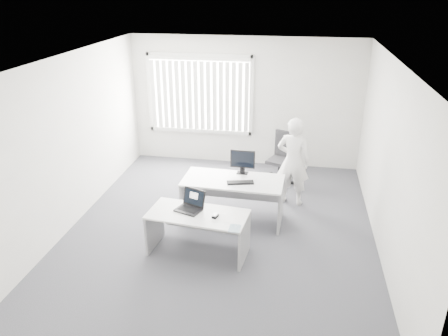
% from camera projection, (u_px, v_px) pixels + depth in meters
% --- Properties ---
extents(ground, '(6.00, 6.00, 0.00)m').
position_uv_depth(ground, '(221.00, 229.00, 7.31)').
color(ground, '#5A5A62').
rests_on(ground, ground).
extents(wall_back, '(5.00, 0.02, 2.80)m').
position_uv_depth(wall_back, '(245.00, 102.00, 9.47)').
color(wall_back, silver).
rests_on(wall_back, ground).
extents(wall_front, '(5.00, 0.02, 2.80)m').
position_uv_depth(wall_front, '(163.00, 266.00, 4.04)').
color(wall_front, silver).
rests_on(wall_front, ground).
extents(wall_left, '(0.02, 6.00, 2.80)m').
position_uv_depth(wall_left, '(71.00, 142.00, 7.15)').
color(wall_left, silver).
rests_on(wall_left, ground).
extents(wall_right, '(0.02, 6.00, 2.80)m').
position_uv_depth(wall_right, '(389.00, 162.00, 6.37)').
color(wall_right, silver).
rests_on(wall_right, ground).
extents(ceiling, '(5.00, 6.00, 0.02)m').
position_uv_depth(ceiling, '(220.00, 60.00, 6.20)').
color(ceiling, white).
rests_on(ceiling, wall_back).
extents(window, '(2.32, 0.06, 1.76)m').
position_uv_depth(window, '(200.00, 94.00, 9.53)').
color(window, silver).
rests_on(window, wall_back).
extents(blinds, '(2.20, 0.10, 1.50)m').
position_uv_depth(blinds, '(199.00, 96.00, 9.49)').
color(blinds, white).
rests_on(blinds, wall_back).
extents(desk_near, '(1.54, 0.84, 0.67)m').
position_uv_depth(desk_near, '(198.00, 224.00, 6.52)').
color(desk_near, silver).
rests_on(desk_near, ground).
extents(desk_far, '(1.71, 0.84, 0.77)m').
position_uv_depth(desk_far, '(233.00, 191.00, 7.40)').
color(desk_far, silver).
rests_on(desk_far, ground).
extents(office_chair, '(0.77, 0.77, 1.04)m').
position_uv_depth(office_chair, '(281.00, 166.00, 8.97)').
color(office_chair, black).
rests_on(office_chair, ground).
extents(person, '(0.67, 0.51, 1.65)m').
position_uv_depth(person, '(293.00, 162.00, 7.89)').
color(person, silver).
rests_on(person, ground).
extents(laptop, '(0.46, 0.44, 0.29)m').
position_uv_depth(laptop, '(188.00, 202.00, 6.46)').
color(laptop, black).
rests_on(laptop, desk_near).
extents(paper_sheet, '(0.35, 0.26, 0.00)m').
position_uv_depth(paper_sheet, '(223.00, 219.00, 6.30)').
color(paper_sheet, white).
rests_on(paper_sheet, desk_near).
extents(mouse, '(0.10, 0.13, 0.05)m').
position_uv_depth(mouse, '(215.00, 216.00, 6.33)').
color(mouse, '#BDBDC0').
rests_on(mouse, paper_sheet).
extents(booklet, '(0.16, 0.22, 0.01)m').
position_uv_depth(booklet, '(235.00, 228.00, 6.04)').
color(booklet, white).
rests_on(booklet, desk_near).
extents(keyboard, '(0.46, 0.24, 0.02)m').
position_uv_depth(keyboard, '(240.00, 183.00, 7.18)').
color(keyboard, black).
rests_on(keyboard, desk_far).
extents(monitor, '(0.43, 0.15, 0.43)m').
position_uv_depth(monitor, '(243.00, 162.00, 7.47)').
color(monitor, black).
rests_on(monitor, desk_far).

